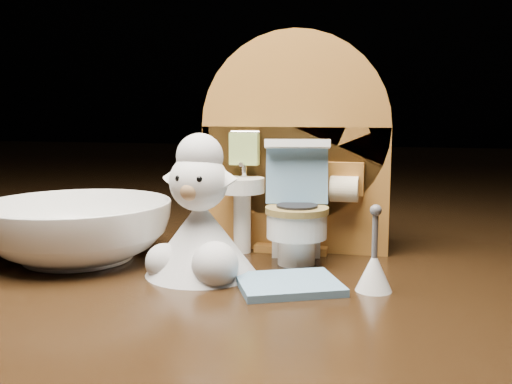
% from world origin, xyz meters
% --- Properties ---
extents(backdrop_panel, '(0.13, 0.05, 0.15)m').
position_xyz_m(backdrop_panel, '(-0.00, 0.06, 0.07)').
color(backdrop_panel, '#A16727').
rests_on(backdrop_panel, ground).
extents(toy_toilet, '(0.04, 0.05, 0.08)m').
position_xyz_m(toy_toilet, '(0.01, 0.03, 0.03)').
color(toy_toilet, white).
rests_on(toy_toilet, ground).
extents(bath_mat, '(0.07, 0.06, 0.00)m').
position_xyz_m(bath_mat, '(0.01, -0.02, 0.00)').
color(bath_mat, '#638EAF').
rests_on(bath_mat, ground).
extents(toilet_brush, '(0.02, 0.02, 0.05)m').
position_xyz_m(toilet_brush, '(0.06, -0.02, 0.01)').
color(toilet_brush, white).
rests_on(toilet_brush, ground).
extents(plush_lamb, '(0.07, 0.07, 0.09)m').
position_xyz_m(plush_lamb, '(-0.04, -0.01, 0.03)').
color(plush_lamb, silver).
rests_on(plush_lamb, ground).
extents(ceramic_bowl, '(0.16, 0.16, 0.04)m').
position_xyz_m(ceramic_bowl, '(-0.13, 0.00, 0.02)').
color(ceramic_bowl, white).
rests_on(ceramic_bowl, ground).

